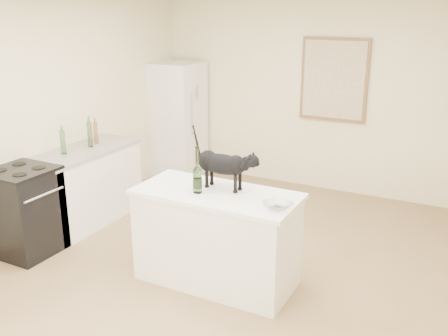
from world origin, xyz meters
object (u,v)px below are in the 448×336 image
at_px(stove, 25,212).
at_px(fridge, 177,120).
at_px(black_cat, 222,167).
at_px(glass_bowl, 277,205).
at_px(wine_bottle, 197,173).

distance_m(stove, fridge, 2.98).
height_order(stove, black_cat, black_cat).
bearing_deg(fridge, glass_bowl, -44.75).
relative_size(black_cat, wine_bottle, 1.58).
bearing_deg(wine_bottle, fridge, 125.83).
bearing_deg(fridge, black_cat, -49.96).
relative_size(wine_bottle, glass_bowl, 1.61).
relative_size(fridge, black_cat, 2.86).
bearing_deg(black_cat, wine_bottle, -125.02).
bearing_deg(glass_bowl, stove, -173.76).
distance_m(wine_bottle, glass_bowl, 0.79).
height_order(wine_bottle, glass_bowl, wine_bottle).
relative_size(stove, glass_bowl, 3.85).
xyz_separation_m(fridge, glass_bowl, (2.68, -2.66, 0.08)).
distance_m(fridge, wine_bottle, 3.26).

